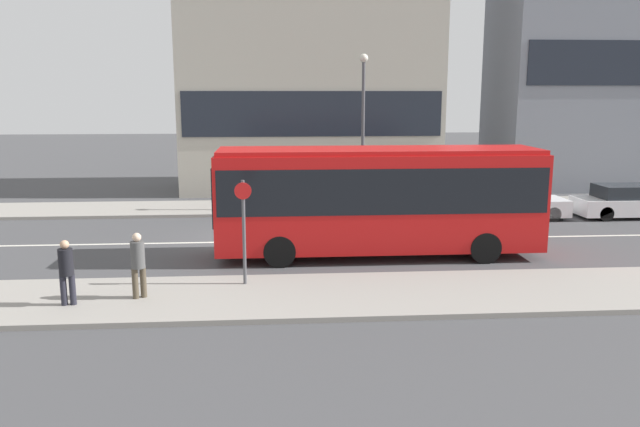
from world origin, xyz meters
TOP-DOWN VIEW (x-y plane):
  - ground_plane at (0.00, 0.00)m, footprint 120.00×120.00m
  - sidewalk_near at (0.00, -6.25)m, footprint 44.00×3.50m
  - sidewalk_far at (0.00, 6.25)m, footprint 44.00×3.50m
  - lane_centerline at (0.00, 0.00)m, footprint 41.80×0.16m
  - apartment_block_left_tower at (3.07, 12.26)m, footprint 13.28×5.60m
  - city_bus at (4.39, -2.18)m, footprint 10.12×2.50m
  - parked_car_0 at (11.10, 3.39)m, footprint 3.99×1.71m
  - parked_car_1 at (15.85, 3.29)m, footprint 4.39×1.71m
  - pedestrian_near_stop at (-3.79, -6.69)m, footprint 0.35×0.34m
  - pedestrian_down_pavement at (-2.20, -6.27)m, footprint 0.34×0.34m
  - bus_stop_sign at (0.34, -5.31)m, footprint 0.44×0.12m
  - street_lamp at (4.92, 5.12)m, footprint 0.36×0.36m

SIDE VIEW (x-z plane):
  - ground_plane at x=0.00m, z-range 0.00..0.00m
  - lane_centerline at x=0.00m, z-range 0.00..0.01m
  - sidewalk_near at x=0.00m, z-range 0.00..0.13m
  - sidewalk_far at x=0.00m, z-range 0.00..0.13m
  - parked_car_0 at x=11.10m, z-range -0.03..1.28m
  - parked_car_1 at x=15.85m, z-range -0.04..1.33m
  - pedestrian_near_stop at x=-3.79m, z-range 0.23..1.82m
  - pedestrian_down_pavement at x=-2.20m, z-range 0.24..1.88m
  - bus_stop_sign at x=0.34m, z-range 0.36..3.13m
  - city_bus at x=4.39m, z-range 0.25..3.68m
  - street_lamp at x=4.92m, z-range 0.88..7.46m
  - apartment_block_left_tower at x=3.07m, z-range -0.01..14.93m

